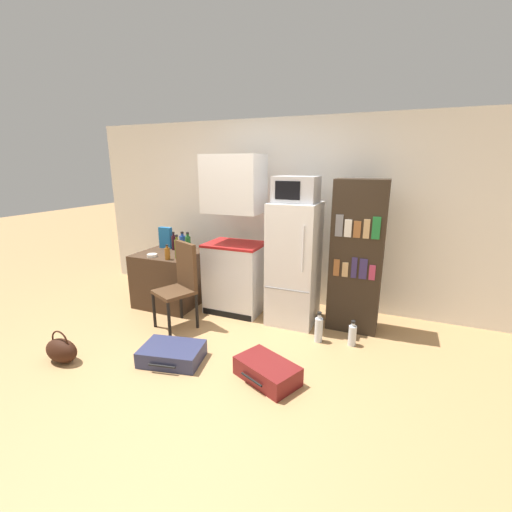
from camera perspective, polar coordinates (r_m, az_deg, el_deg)
ground_plane at (r=3.47m, az=-6.82°, el=-18.22°), size 24.00×24.00×0.00m
wall_back at (r=4.73m, az=6.90°, el=6.99°), size 6.40×0.10×2.49m
side_table at (r=4.92m, az=-13.97°, el=-3.56°), size 0.80×0.79×0.73m
kitchen_hutch at (r=4.39m, az=-3.56°, el=2.31°), size 0.73×0.55×2.01m
refrigerator at (r=4.15m, az=6.36°, el=-1.31°), size 0.56×0.59×1.47m
microwave at (r=3.99m, az=6.72°, el=10.97°), size 0.49×0.39×0.29m
bookshelf at (r=4.08m, az=16.44°, el=-0.13°), size 0.57×0.37×1.75m
bottle_amber_beer at (r=4.44m, az=-14.55°, el=0.44°), size 0.07×0.07×0.19m
bottle_green_tall at (r=4.73m, az=-11.26°, el=1.97°), size 0.07×0.07×0.28m
bottle_olive_oil at (r=4.45m, az=-12.99°, el=1.22°), size 0.06×0.06×0.31m
bottle_wine_dark at (r=4.93m, az=-13.52°, el=2.24°), size 0.07×0.07×0.25m
bottle_blue_soda at (r=4.84m, az=-12.12°, el=2.16°), size 0.09×0.09×0.27m
bowl at (r=4.65m, az=-16.93°, el=0.10°), size 0.13×0.13×0.04m
cereal_box at (r=5.05m, az=-14.82°, el=2.97°), size 0.19×0.07×0.30m
chair at (r=4.14m, az=-12.40°, el=-3.84°), size 0.53×0.53×1.02m
suitcase_large_flat at (r=3.27m, az=1.86°, el=-18.60°), size 0.66×0.55×0.18m
suitcase_small_flat at (r=3.63m, az=-13.81°, el=-15.51°), size 0.66×0.52×0.16m
handbag at (r=3.99m, az=-29.69°, el=-13.48°), size 0.36×0.20×0.33m
water_bottle_front at (r=3.92m, az=15.75°, el=-12.55°), size 0.08×0.08×0.28m
water_bottle_middle at (r=3.90m, az=10.41°, el=-11.89°), size 0.09×0.09×0.35m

